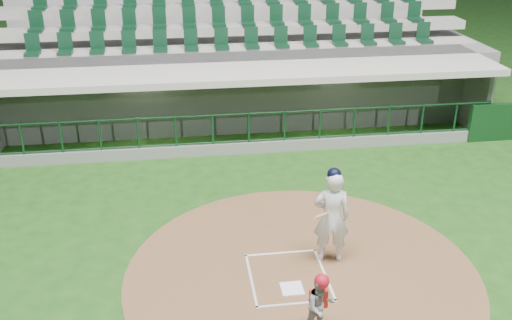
% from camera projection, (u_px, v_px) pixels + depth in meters
% --- Properties ---
extents(ground, '(120.00, 120.00, 0.00)m').
position_uv_depth(ground, '(285.00, 268.00, 11.74)').
color(ground, '#1A4313').
rests_on(ground, ground).
extents(dirt_circle, '(7.20, 7.20, 0.01)m').
position_uv_depth(dirt_circle, '(302.00, 273.00, 11.60)').
color(dirt_circle, brown).
rests_on(dirt_circle, ground).
extents(home_plate, '(0.43, 0.43, 0.02)m').
position_uv_depth(home_plate, '(292.00, 288.00, 11.10)').
color(home_plate, white).
rests_on(home_plate, dirt_circle).
extents(batter_box_chalk, '(1.55, 1.80, 0.01)m').
position_uv_depth(batter_box_chalk, '(288.00, 276.00, 11.47)').
color(batter_box_chalk, silver).
rests_on(batter_box_chalk, ground).
extents(dugout_structure, '(16.40, 3.70, 3.00)m').
position_uv_depth(dugout_structure, '(246.00, 102.00, 18.41)').
color(dugout_structure, gray).
rests_on(dugout_structure, ground).
extents(seating_deck, '(17.00, 6.72, 5.15)m').
position_uv_depth(seating_deck, '(232.00, 64.00, 20.98)').
color(seating_deck, slate).
rests_on(seating_deck, ground).
extents(batter, '(0.95, 0.95, 2.13)m').
position_uv_depth(batter, '(331.00, 216.00, 11.59)').
color(batter, silver).
rests_on(batter, dirt_circle).
extents(catcher, '(0.64, 0.56, 1.22)m').
position_uv_depth(catcher, '(320.00, 304.00, 9.75)').
color(catcher, gray).
rests_on(catcher, dirt_circle).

